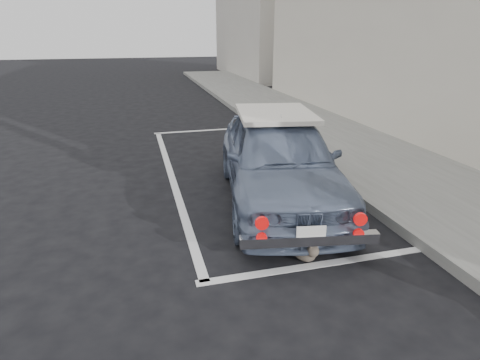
% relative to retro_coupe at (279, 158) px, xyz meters
% --- Properties ---
extents(ground, '(80.00, 80.00, 0.00)m').
position_rel_retro_coupe_xyz_m(ground, '(-0.64, -1.44, -0.71)').
color(ground, black).
rests_on(ground, ground).
extents(sidewalk, '(2.80, 40.00, 0.15)m').
position_rel_retro_coupe_xyz_m(sidewalk, '(2.56, 0.56, -0.63)').
color(sidewalk, slate).
rests_on(sidewalk, ground).
extents(building_far, '(3.50, 10.00, 8.00)m').
position_rel_retro_coupe_xyz_m(building_far, '(5.71, 18.56, 3.29)').
color(building_far, '#B8B1A7').
rests_on(building_far, ground).
extents(pline_rear, '(3.00, 0.12, 0.01)m').
position_rel_retro_coupe_xyz_m(pline_rear, '(-0.14, -1.94, -0.70)').
color(pline_rear, silver).
rests_on(pline_rear, ground).
extents(pline_front, '(3.00, 0.12, 0.01)m').
position_rel_retro_coupe_xyz_m(pline_front, '(-0.14, 5.06, -0.70)').
color(pline_front, silver).
rests_on(pline_front, ground).
extents(pline_side, '(0.12, 7.00, 0.01)m').
position_rel_retro_coupe_xyz_m(pline_side, '(-1.54, 1.56, -0.70)').
color(pline_side, silver).
rests_on(pline_side, ground).
extents(retro_coupe, '(2.34, 4.34, 1.40)m').
position_rel_retro_coupe_xyz_m(retro_coupe, '(0.00, 0.00, 0.00)').
color(retro_coupe, slate).
rests_on(retro_coupe, ground).
extents(cat, '(0.33, 0.53, 0.29)m').
position_rel_retro_coupe_xyz_m(cat, '(-0.31, -1.79, -0.58)').
color(cat, '#7A6C5D').
rests_on(cat, ground).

